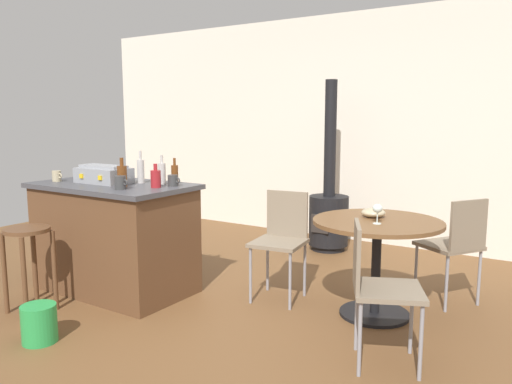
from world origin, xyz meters
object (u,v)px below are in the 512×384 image
at_px(cup_3, 94,172).
at_px(wine_glass, 377,209).
at_px(plastic_bucket, 39,324).
at_px(folding_chair_far, 376,282).
at_px(folding_chair_left, 456,242).
at_px(bottle_1, 156,178).
at_px(bottle_4, 122,175).
at_px(bottle_2, 141,171).
at_px(bottle_0, 162,173).
at_px(dining_table, 377,243).
at_px(bottle_3, 175,174).
at_px(serving_bowl, 373,213).
at_px(cup_0, 57,176).
at_px(cup_2, 120,183).
at_px(cup_1, 173,180).
at_px(folding_chair_near, 282,236).
at_px(wooden_stool, 28,250).
at_px(cup_4, 79,174).
at_px(wood_stove, 329,210).
at_px(kitchen_island, 115,237).
at_px(toolbox, 104,174).

bearing_deg(cup_3, wine_glass, 6.95).
bearing_deg(plastic_bucket, folding_chair_far, 24.99).
xyz_separation_m(folding_chair_left, bottle_1, (-2.05, -1.20, 0.49)).
bearing_deg(bottle_4, bottle_2, 96.19).
distance_m(folding_chair_far, bottle_0, 2.06).
distance_m(dining_table, bottle_0, 1.83).
xyz_separation_m(bottle_3, serving_bowl, (1.57, 0.48, -0.25)).
relative_size(cup_0, cup_2, 0.90).
bearing_deg(plastic_bucket, dining_table, 43.95).
bearing_deg(cup_0, serving_bowl, 19.86).
distance_m(wine_glass, plastic_bucket, 2.44).
xyz_separation_m(cup_1, serving_bowl, (1.48, 0.60, -0.21)).
bearing_deg(folding_chair_near, cup_1, -148.46).
height_order(wooden_stool, cup_0, cup_0).
bearing_deg(cup_2, cup_0, 177.31).
bearing_deg(wine_glass, bottle_4, -162.29).
bearing_deg(bottle_2, bottle_3, 24.46).
relative_size(bottle_1, serving_bowl, 1.06).
height_order(folding_chair_far, serving_bowl, folding_chair_far).
distance_m(dining_table, folding_chair_near, 0.80).
distance_m(bottle_1, cup_4, 0.97).
xyz_separation_m(bottle_3, cup_4, (-0.94, -0.24, -0.04)).
distance_m(cup_3, plastic_bucket, 1.71).
relative_size(wood_stove, cup_1, 16.02).
bearing_deg(cup_1, cup_0, -163.12).
xyz_separation_m(kitchen_island, bottle_2, (0.18, 0.15, 0.57)).
distance_m(kitchen_island, toolbox, 0.54).
bearing_deg(bottle_0, wooden_stool, -121.17).
bearing_deg(cup_3, cup_4, -89.36).
bearing_deg(kitchen_island, cup_1, 16.37).
xyz_separation_m(folding_chair_far, cup_3, (-2.84, 0.29, 0.46)).
bearing_deg(toolbox, bottle_0, 23.64).
xyz_separation_m(folding_chair_far, cup_0, (-2.87, -0.09, 0.46)).
distance_m(cup_1, cup_2, 0.42).
relative_size(cup_3, plastic_bucket, 0.49).
bearing_deg(wine_glass, folding_chair_far, -70.10).
bearing_deg(wine_glass, cup_1, -166.60).
distance_m(wooden_stool, bottle_2, 1.08).
height_order(dining_table, wine_glass, wine_glass).
height_order(folding_chair_far, bottle_0, bottle_0).
bearing_deg(toolbox, bottle_3, 27.25).
height_order(wooden_stool, toolbox, toolbox).
xyz_separation_m(folding_chair_left, cup_1, (-2.00, -1.06, 0.46)).
bearing_deg(bottle_2, cup_2, -68.41).
relative_size(folding_chair_near, toolbox, 1.88).
bearing_deg(dining_table, bottle_1, -158.22).
height_order(folding_chair_left, bottle_2, bottle_2).
relative_size(bottle_4, cup_0, 2.10).
relative_size(cup_0, plastic_bucket, 0.44).
relative_size(dining_table, cup_1, 8.09).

